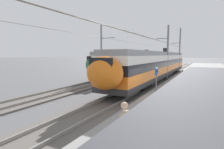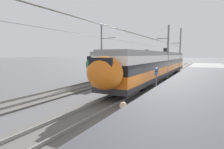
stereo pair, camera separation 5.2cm
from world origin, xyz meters
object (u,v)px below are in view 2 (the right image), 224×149
Objects in this scene: train_near_platform at (158,64)px; catenary_mast_mid at (167,52)px; train_far_track at (139,61)px; passenger_walking at (123,126)px; platform_sign at (156,76)px; potted_plant_platform_edge at (173,91)px; handbag_beside_passenger at (135,135)px; catenary_mast_east at (180,50)px; catenary_mast_far_side at (103,50)px.

train_near_platform is 0.67× the size of catenary_mast_mid.
passenger_walking is at bearing -161.20° from train_far_track.
platform_sign is 2.53× the size of potted_plant_platform_edge.
train_far_track reaches higher than potted_plant_platform_edge.
train_near_platform is at bearing 63.32° from catenary_mast_mid.
platform_sign reaches higher than handbag_beside_passenger.
catenary_mast_mid is at bearing -116.68° from train_near_platform.
catenary_mast_east reaches higher than catenary_mast_mid.
passenger_walking is at bearing -175.35° from catenary_mast_east.
passenger_walking is 1.39m from handbag_beside_passenger.
catenary_mast_east is 23.31m from platform_sign.
train_near_platform is 12.29m from platform_sign.
platform_sign is (-20.07, -8.53, -0.26)m from train_far_track.
catenary_mast_far_side reaches higher than platform_sign.
potted_plant_platform_edge is at bearing -173.37° from catenary_mast_east.
train_near_platform is 12.14m from potted_plant_platform_edge.
train_near_platform reaches higher than potted_plant_platform_edge.
train_near_platform is 8.27m from catenary_mast_far_side.
catenary_mast_mid is 105.03× the size of handbag_beside_passenger.
catenary_mast_mid is at bearing -80.08° from catenary_mast_far_side.
train_near_platform is at bearing -74.14° from catenary_mast_far_side.
catenary_mast_mid is at bearing -141.24° from train_far_track.
platform_sign is at bearing 7.32° from passenger_walking.
catenary_mast_far_side is 15.20m from potted_plant_platform_edge.
catenary_mast_east is 31.36m from passenger_walking.
catenary_mast_far_side is 14.52m from platform_sign.
catenary_mast_east reaches higher than passenger_walking.
platform_sign is (-11.97, -2.77, -0.26)m from train_near_platform.
handbag_beside_passenger is (-29.97, -2.50, -3.79)m from catenary_mast_east.
passenger_walking is at bearing 179.36° from potted_plant_platform_edge.
potted_plant_platform_edge is at bearing -0.64° from passenger_walking.
potted_plant_platform_edge is (-10.80, -2.64, -2.94)m from catenary_mast_mid.
catenary_mast_far_side is 54.26× the size of potted_plant_platform_edge.
handbag_beside_passenger is at bearing 178.99° from potted_plant_platform_edge.
train_far_track is at bearing 38.76° from catenary_mast_mid.
catenary_mast_east is at bearing 4.76° from handbag_beside_passenger.
handbag_beside_passenger is at bearing -172.14° from catenary_mast_mid.
handbag_beside_passenger is (-6.84, -0.99, -1.41)m from platform_sign.
passenger_walking is at bearing -146.97° from catenary_mast_far_side.
catenary_mast_far_side is (-13.36, 9.01, -0.22)m from catenary_mast_east.
train_far_track is 21.82m from potted_plant_platform_edge.
handbag_beside_passenger is at bearing -145.29° from catenary_mast_far_side.
catenary_mast_far_side is 21.36m from passenger_walking.
train_near_platform is 20.33m from passenger_walking.
catenary_mast_mid is 21.48× the size of platform_sign.
platform_sign is 7.05m from handbag_beside_passenger.
platform_sign is at bearing 8.24° from handbag_beside_passenger.
catenary_mast_mid is (-8.73, -7.01, 1.59)m from train_far_track.
train_far_track reaches higher than platform_sign.
catenary_mast_far_side is 105.03× the size of handbag_beside_passenger.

